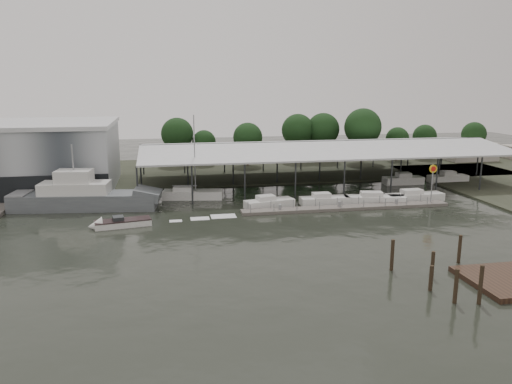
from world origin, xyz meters
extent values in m
plane|color=black|center=(0.00, 0.00, 0.00)|extent=(200.00, 200.00, 0.00)
cube|color=#36392B|center=(0.00, 42.00, 0.10)|extent=(140.00, 30.00, 0.30)
cube|color=#A1A7AC|center=(-28.00, 30.00, 5.00)|extent=(24.00, 20.00, 10.00)
cube|color=black|center=(-28.00, 19.95, 2.00)|extent=(24.00, 0.30, 4.00)
cube|color=silver|center=(-28.00, 30.00, 10.20)|extent=(24.50, 20.50, 0.60)
cube|color=#292C2E|center=(17.00, 28.00, 6.76)|extent=(58.00, 0.40, 0.30)
cylinder|color=#292C2E|center=(-12.00, 16.50, 2.75)|extent=(0.24, 0.24, 5.50)
cylinder|color=#292C2E|center=(-12.00, 39.50, 2.75)|extent=(0.24, 0.24, 5.50)
cylinder|color=#292C2E|center=(46.00, 39.50, 2.75)|extent=(0.24, 0.24, 5.50)
cube|color=#666159|center=(15.00, 10.00, 0.20)|extent=(28.00, 2.00, 0.40)
cylinder|color=gray|center=(2.00, 9.10, 0.80)|extent=(0.10, 0.10, 1.20)
cylinder|color=gray|center=(28.00, 10.90, 0.80)|extent=(0.10, 0.10, 1.20)
cube|color=gray|center=(14.00, 10.00, 0.70)|extent=(0.30, 0.30, 0.70)
cylinder|color=gray|center=(27.00, 10.00, 2.50)|extent=(0.16, 0.16, 5.00)
cylinder|color=yellow|center=(27.00, 10.00, 5.00)|extent=(1.10, 0.12, 1.10)
cylinder|color=red|center=(27.00, 9.93, 5.00)|extent=(0.70, 0.05, 0.70)
cube|color=#9E968B|center=(55.00, 45.00, 2.00)|extent=(10.00, 8.00, 4.00)
cube|color=#585E62|center=(-18.85, 16.51, 0.90)|extent=(19.04, 6.51, 2.40)
cube|color=#585E62|center=(-10.69, 15.55, 1.90)|extent=(4.00, 4.56, 1.87)
cube|color=silver|center=(-19.96, 16.64, 2.69)|extent=(9.13, 4.61, 1.80)
cube|color=silver|center=(-19.96, 16.64, 4.39)|extent=(4.81, 3.59, 1.61)
cylinder|color=gray|center=(-19.96, 16.64, 6.79)|extent=(0.18, 0.18, 3.50)
cube|color=gray|center=(-27.00, 17.48, 2.21)|extent=(2.71, 4.41, 0.15)
cube|color=white|center=(-4.52, 19.81, 0.50)|extent=(8.75, 3.88, 1.40)
cube|color=silver|center=(-5.86, 20.02, 1.40)|extent=(2.95, 2.19, 0.80)
cylinder|color=gray|center=(-4.11, 19.75, 6.40)|extent=(0.16, 0.16, 11.03)
cylinder|color=gray|center=(-5.61, 19.98, 1.90)|extent=(3.48, 0.66, 0.12)
cube|color=white|center=(-13.34, 7.15, 0.35)|extent=(6.57, 3.12, 0.90)
cone|color=white|center=(-16.38, 6.58, 0.35)|extent=(1.94, 2.26, 2.00)
cube|color=black|center=(-13.34, 7.15, 0.75)|extent=(6.58, 3.18, 0.12)
cube|color=#292C2E|center=(-13.83, 7.05, 1.00)|extent=(1.44, 1.60, 0.50)
cube|color=silver|center=(-7.28, 8.27, 0.02)|extent=(2.30, 1.50, 0.04)
cube|color=silver|center=(-4.33, 8.82, 0.02)|extent=(3.10, 2.00, 0.04)
cube|color=silver|center=(-1.39, 9.37, 0.02)|extent=(3.90, 2.50, 0.04)
cube|color=white|center=(5.21, 12.81, 0.50)|extent=(6.99, 3.64, 1.10)
cube|color=silver|center=(4.71, 12.81, 1.30)|extent=(2.63, 2.09, 0.70)
cube|color=white|center=(12.97, 12.99, 0.50)|extent=(6.75, 2.21, 1.10)
cube|color=silver|center=(12.47, 12.99, 1.30)|extent=(2.36, 1.61, 0.70)
cube|color=white|center=(19.93, 12.35, 0.50)|extent=(8.63, 3.80, 1.10)
cube|color=silver|center=(19.43, 12.35, 1.30)|extent=(3.18, 2.15, 0.70)
cube|color=white|center=(26.12, 12.78, 0.50)|extent=(8.33, 2.58, 1.10)
cube|color=silver|center=(25.62, 12.78, 1.30)|extent=(2.95, 1.74, 0.70)
cylinder|color=#35281A|center=(13.75, -13.64, 0.86)|extent=(0.32, 0.32, 2.92)
cylinder|color=#35281A|center=(14.51, -19.11, 1.24)|extent=(0.32, 0.32, 3.68)
cylinder|color=#35281A|center=(12.20, -16.14, 0.76)|extent=(0.32, 0.32, 2.71)
cylinder|color=#35281A|center=(11.10, -11.45, 1.12)|extent=(0.32, 0.32, 3.44)
cylinder|color=#35281A|center=(18.01, -10.88, 1.04)|extent=(0.32, 0.32, 3.29)
cylinder|color=#35281A|center=(12.81, -18.61, 1.06)|extent=(0.32, 0.32, 3.31)
cylinder|color=#301F15|center=(-5.59, 49.63, 2.27)|extent=(0.50, 0.50, 4.54)
sphere|color=#1B3D19|center=(-5.59, 49.63, 6.35)|extent=(6.35, 6.35, 6.35)
cylinder|color=#301F15|center=(-0.40, 48.88, 1.68)|extent=(0.50, 0.50, 3.36)
sphere|color=#1B3D19|center=(-0.40, 48.88, 4.71)|extent=(4.71, 4.71, 4.71)
cylinder|color=#301F15|center=(7.93, 45.89, 2.06)|extent=(0.50, 0.50, 4.12)
sphere|color=#1B3D19|center=(7.93, 45.89, 5.77)|extent=(5.77, 5.77, 5.77)
cylinder|color=#301F15|center=(19.04, 49.58, 2.38)|extent=(0.50, 0.50, 4.76)
sphere|color=#1B3D19|center=(19.04, 49.58, 6.66)|extent=(6.66, 6.66, 6.66)
cylinder|color=#301F15|center=(24.28, 48.96, 2.42)|extent=(0.50, 0.50, 4.84)
sphere|color=#1B3D19|center=(24.28, 48.96, 6.77)|extent=(6.77, 6.77, 6.77)
cylinder|color=#301F15|center=(31.41, 45.19, 2.67)|extent=(0.50, 0.50, 5.35)
sphere|color=#1B3D19|center=(31.41, 45.19, 7.49)|extent=(7.49, 7.49, 7.49)
cylinder|color=#301F15|center=(39.64, 46.30, 1.72)|extent=(0.50, 0.50, 3.44)
sphere|color=#1B3D19|center=(39.64, 46.30, 4.81)|extent=(4.81, 4.81, 4.81)
cylinder|color=#301F15|center=(46.70, 47.95, 1.79)|extent=(0.50, 0.50, 3.58)
sphere|color=#1B3D19|center=(46.70, 47.95, 5.01)|extent=(5.01, 5.01, 5.01)
cylinder|color=#301F15|center=(58.41, 48.08, 1.87)|extent=(0.50, 0.50, 3.75)
sphere|color=#1B3D19|center=(58.41, 48.08, 5.25)|extent=(5.25, 5.25, 5.25)
camera|label=1|loc=(-8.39, -50.26, 16.34)|focal=35.00mm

